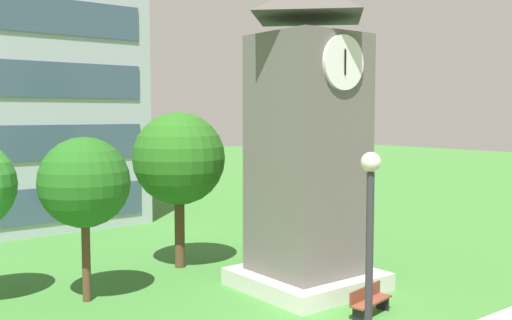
% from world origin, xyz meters
% --- Properties ---
extents(clock_tower, '(4.46, 4.46, 10.77)m').
position_xyz_m(clock_tower, '(3.10, 3.84, 4.82)').
color(clock_tower, '#605B56').
rests_on(clock_tower, ground).
extents(park_bench, '(1.86, 0.83, 0.88)m').
position_xyz_m(park_bench, '(2.63, 0.47, 0.46)').
color(park_bench, brown).
rests_on(park_bench, ground).
extents(street_lamp, '(0.36, 0.36, 5.59)m').
position_xyz_m(street_lamp, '(-3.05, -4.46, 3.49)').
color(street_lamp, '#333338').
rests_on(street_lamp, ground).
extents(tree_by_building, '(3.74, 3.74, 6.34)m').
position_xyz_m(tree_by_building, '(0.83, 9.02, 4.44)').
color(tree_by_building, '#513823').
rests_on(tree_by_building, ground).
extents(tree_near_tower, '(3.01, 3.01, 5.51)m').
position_xyz_m(tree_near_tower, '(-3.83, 7.16, 3.99)').
color(tree_near_tower, '#513823').
rests_on(tree_near_tower, ground).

